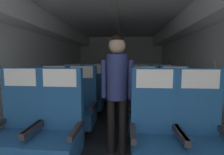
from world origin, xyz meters
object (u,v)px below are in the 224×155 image
object	(u,v)px
seat_c_left_window	(72,95)
seat_d_right_aisle	(154,89)
seat_a_left_window	(18,130)
seat_a_left_aisle	(58,132)
seat_c_right_window	(139,97)
seat_a_right_window	(154,136)
seat_d_left_window	(82,88)
seat_c_right_aisle	(162,97)
seat_d_right_window	(137,89)
seat_b_right_window	(143,109)
seat_c_left_aisle	(92,96)
seat_d_left_aisle	(99,89)
seat_a_right_aisle	(201,137)
seat_b_left_aisle	(81,108)
seat_b_right_aisle	(175,110)
flight_attendant	(117,82)
seat_b_left_window	(53,107)

from	to	relation	value
seat_c_left_window	seat_d_right_aisle	world-z (taller)	same
seat_a_left_window	seat_a_left_aisle	distance (m)	0.48
seat_a_left_aisle	seat_c_right_window	xyz separation A→B (m)	(1.03, 1.88, 0.00)
seat_c_left_window	seat_c_right_window	bearing A→B (deg)	-0.10
seat_a_right_window	seat_d_left_window	size ratio (longest dim) A/B	1.00
seat_c_left_window	seat_c_right_aisle	bearing A→B (deg)	-0.20
seat_c_right_window	seat_d_right_window	bearing A→B (deg)	89.31
seat_c_right_window	seat_a_left_aisle	bearing A→B (deg)	-118.83
seat_a_left_window	seat_a_left_aisle	world-z (taller)	same
seat_a_left_aisle	seat_c_left_window	bearing A→B (deg)	104.33
seat_b_right_window	seat_c_left_aisle	size ratio (longest dim) A/B	1.00
seat_a_right_window	seat_a_left_window	bearing A→B (deg)	179.17
seat_b_right_window	seat_c_right_aisle	world-z (taller)	same
seat_d_left_aisle	seat_a_right_aisle	bearing A→B (deg)	-61.49
seat_a_right_aisle	seat_b_left_aisle	size ratio (longest dim) A/B	1.00
seat_c_right_window	seat_b_right_window	bearing A→B (deg)	-90.23
seat_b_right_aisle	seat_c_left_window	size ratio (longest dim) A/B	1.00
seat_c_right_window	seat_c_left_window	bearing A→B (deg)	179.90
seat_c_right_aisle	seat_a_left_aisle	bearing A→B (deg)	-129.05
seat_a_right_aisle	seat_b_right_aisle	xyz separation A→B (m)	(0.01, 0.93, 0.00)
flight_attendant	seat_a_right_window	bearing A→B (deg)	138.78
seat_c_left_aisle	seat_d_left_window	xyz separation A→B (m)	(-0.48, 0.94, 0.00)
seat_a_right_aisle	flight_attendant	world-z (taller)	flight_attendant
seat_b_left_aisle	flight_attendant	world-z (taller)	flight_attendant
seat_a_right_window	seat_c_right_aisle	world-z (taller)	same
seat_a_right_window	seat_b_left_window	size ratio (longest dim) A/B	1.00
seat_c_left_aisle	seat_c_right_aisle	xyz separation A→B (m)	(1.53, -0.00, 0.00)
seat_a_left_window	seat_b_right_window	world-z (taller)	same
seat_b_right_window	seat_d_left_aisle	xyz separation A→B (m)	(-1.04, 1.86, 0.00)
seat_b_left_window	flight_attendant	xyz separation A→B (m)	(1.11, -0.44, 0.50)
seat_d_right_window	seat_b_left_aisle	bearing A→B (deg)	-119.25
seat_d_right_window	seat_c_left_window	bearing A→B (deg)	-148.58
seat_c_right_aisle	seat_b_right_window	bearing A→B (deg)	-118.21
seat_a_left_window	flight_attendant	bearing A→B (deg)	23.89
seat_a_right_aisle	seat_c_left_aisle	xyz separation A→B (m)	(-1.52, 1.87, 0.00)
seat_b_right_aisle	seat_d_left_window	xyz separation A→B (m)	(-2.01, 1.88, 0.00)
seat_b_left_window	seat_a_right_window	bearing A→B (deg)	-31.90
seat_c_left_window	seat_d_right_aisle	distance (m)	2.20
seat_b_right_window	seat_c_left_window	size ratio (longest dim) A/B	1.00
seat_c_left_window	seat_d_right_window	size ratio (longest dim) A/B	1.00
seat_c_right_aisle	flight_attendant	world-z (taller)	flight_attendant
seat_c_left_aisle	seat_d_left_aisle	bearing A→B (deg)	90.20
seat_a_right_window	seat_d_left_aisle	world-z (taller)	same
seat_a_right_aisle	seat_d_left_aisle	world-z (taller)	same
seat_a_left_aisle	seat_d_right_window	world-z (taller)	same
seat_a_left_window	seat_d_left_window	xyz separation A→B (m)	(-0.00, 2.80, 0.00)
seat_a_right_aisle	seat_c_left_aisle	bearing A→B (deg)	129.14
seat_a_right_window	flight_attendant	bearing A→B (deg)	129.40
flight_attendant	seat_b_left_aisle	bearing A→B (deg)	-25.14
seat_d_left_window	seat_d_left_aisle	bearing A→B (deg)	-0.22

